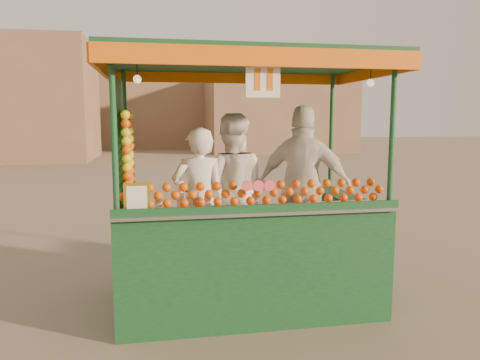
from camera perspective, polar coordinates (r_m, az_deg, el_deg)
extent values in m
plane|color=#756553|center=(5.63, -1.28, -13.92)|extent=(90.00, 90.00, 0.00)
cube|color=#83694A|center=(30.21, 4.62, 8.37)|extent=(9.00, 6.00, 5.00)
cube|color=#83694A|center=(35.22, -12.53, 9.73)|extent=(14.00, 7.00, 7.00)
cube|color=#103C1B|center=(5.41, 0.54, -13.05)|extent=(2.76, 1.70, 0.32)
cylinder|color=black|center=(5.31, -9.91, -13.20)|extent=(0.38, 0.11, 0.38)
cylinder|color=black|center=(5.65, 10.31, -11.93)|extent=(0.38, 0.11, 0.38)
cube|color=#103C1B|center=(4.58, 2.22, -9.20)|extent=(2.76, 0.32, 0.85)
cube|color=#103C1B|center=(5.25, -12.97, -7.21)|extent=(0.32, 1.38, 0.85)
cube|color=#103C1B|center=(5.68, 12.58, -6.06)|extent=(0.32, 1.38, 0.85)
cube|color=#B2B2B7|center=(4.50, 2.15, -3.72)|extent=(2.76, 0.49, 0.03)
cylinder|color=#103C1B|center=(4.19, -15.42, 5.19)|extent=(0.05, 0.05, 1.48)
cylinder|color=#103C1B|center=(4.76, 18.41, 5.33)|extent=(0.05, 0.05, 1.48)
cylinder|color=#103C1B|center=(5.78, -14.09, 5.81)|extent=(0.05, 0.05, 1.48)
cylinder|color=#103C1B|center=(6.20, 11.30, 6.00)|extent=(0.05, 0.05, 1.48)
cube|color=#103C1B|center=(5.10, 0.58, 14.67)|extent=(2.97, 1.91, 0.08)
cube|color=orange|center=(4.16, 3.18, 15.09)|extent=(2.97, 0.04, 0.17)
cube|color=orange|center=(6.03, -1.21, 12.76)|extent=(2.97, 0.04, 0.17)
cube|color=orange|center=(5.02, -16.78, 13.49)|extent=(0.04, 1.91, 0.17)
cube|color=orange|center=(5.57, 16.16, 12.90)|extent=(0.04, 1.91, 0.17)
cylinder|color=#FF4D60|center=(4.32, 2.30, -0.70)|extent=(0.11, 0.03, 0.11)
cube|color=gold|center=(4.24, -12.72, -2.36)|extent=(0.23, 0.02, 0.30)
cube|color=white|center=(4.23, 2.88, 12.37)|extent=(0.32, 0.02, 0.32)
sphere|color=#FFE5B2|center=(4.26, -12.68, 12.16)|extent=(0.07, 0.07, 0.07)
sphere|color=#FFE5B2|center=(4.74, 15.94, 11.57)|extent=(0.07, 0.07, 0.07)
imported|color=silver|center=(5.17, -5.13, -2.69)|extent=(0.62, 0.42, 1.66)
imported|color=white|center=(5.48, -1.15, -1.22)|extent=(1.00, 0.84, 1.82)
imported|color=silver|center=(5.44, 7.94, -0.84)|extent=(1.21, 0.94, 1.91)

